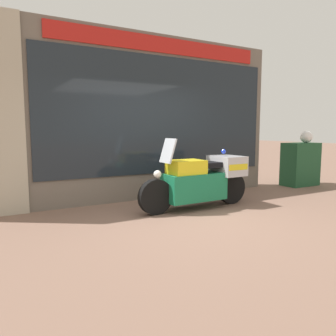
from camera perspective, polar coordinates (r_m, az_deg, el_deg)
The scene contains 6 objects.
ground_plane at distance 5.49m, azimuth 3.61°, elevation -9.00°, with size 60.00×60.00×0.00m, color #7A5B4C.
shop_building at distance 6.87m, azimuth -8.89°, elevation 8.77°, with size 6.63×0.55×3.46m.
window_display at distance 7.34m, azimuth -1.91°, elevation -1.40°, with size 5.11×0.30×1.84m.
paramedic_motorcycle at distance 6.23m, azimuth 5.89°, elevation -1.89°, with size 2.36×0.70×1.33m.
utility_cabinet at distance 9.37m, azimuth 22.05°, elevation 0.62°, with size 0.96×0.54×1.13m, color #1E4C2D.
white_helmet at distance 9.37m, azimuth 22.95°, elevation 5.02°, with size 0.31×0.31×0.31m, color white.
Camera 1 is at (-2.87, -4.43, 1.49)m, focal length 35.00 mm.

